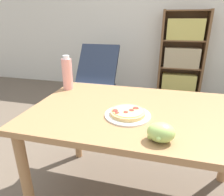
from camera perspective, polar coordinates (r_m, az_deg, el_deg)
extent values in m
cube|color=silver|center=(3.70, 14.07, 22.06)|extent=(8.00, 0.05, 2.60)
cube|color=#A37549|center=(1.22, 9.28, -4.12)|extent=(1.37, 0.84, 0.03)
cylinder|color=#A37549|center=(1.35, -23.24, -21.41)|extent=(0.06, 0.06, 0.69)
cylinder|color=#A37549|center=(1.85, -10.03, -7.45)|extent=(0.06, 0.06, 0.69)
cylinder|color=white|center=(1.13, 4.49, -4.89)|extent=(0.26, 0.26, 0.01)
cylinder|color=#DBB26B|center=(1.12, 4.51, -4.20)|extent=(0.20, 0.20, 0.02)
cylinder|color=#EACC7A|center=(1.12, 4.53, -3.65)|extent=(0.17, 0.17, 0.00)
cylinder|color=#A83328|center=(1.09, 3.95, -4.00)|extent=(0.03, 0.03, 0.00)
cylinder|color=#A83328|center=(1.12, 5.61, -3.44)|extent=(0.03, 0.03, 0.00)
cylinder|color=#A83328|center=(1.15, 6.81, -2.85)|extent=(0.03, 0.03, 0.00)
cylinder|color=#A83328|center=(1.08, 1.44, -4.21)|extent=(0.02, 0.02, 0.00)
cylinder|color=#A83328|center=(1.11, 0.89, -3.55)|extent=(0.03, 0.03, 0.00)
ellipsoid|color=#A8CC66|center=(0.91, 13.83, -9.49)|extent=(0.12, 0.10, 0.09)
sphere|color=#A8CC66|center=(0.88, 14.77, -9.78)|extent=(0.03, 0.03, 0.03)
sphere|color=#A8CC66|center=(0.91, 11.55, -9.13)|extent=(0.02, 0.02, 0.02)
sphere|color=#A8CC66|center=(0.88, 13.19, -11.28)|extent=(0.02, 0.02, 0.02)
sphere|color=#A8CC66|center=(0.92, 10.83, -10.73)|extent=(0.03, 0.03, 0.03)
sphere|color=#A8CC66|center=(0.91, 15.14, -8.74)|extent=(0.02, 0.02, 0.02)
sphere|color=#A8CC66|center=(0.89, 13.08, -9.53)|extent=(0.03, 0.03, 0.03)
cylinder|color=pink|center=(1.57, -12.63, 6.64)|extent=(0.08, 0.08, 0.23)
cylinder|color=white|center=(1.54, -13.03, 11.30)|extent=(0.05, 0.05, 0.03)
cube|color=slate|center=(2.99, -5.16, -1.78)|extent=(0.54, 0.55, 0.10)
cube|color=#2D384C|center=(2.81, -5.91, 3.41)|extent=(0.59, 0.50, 0.14)
cube|color=#2D384C|center=(3.02, -4.10, 9.55)|extent=(0.59, 0.41, 0.55)
cube|color=brown|center=(3.58, 13.80, 12.26)|extent=(0.04, 0.27, 1.38)
cube|color=brown|center=(3.63, 24.75, 11.07)|extent=(0.04, 0.27, 1.38)
cube|color=brown|center=(3.72, 19.20, 12.02)|extent=(0.72, 0.01, 1.38)
cube|color=brown|center=(3.75, 18.09, 1.64)|extent=(0.64, 0.25, 0.02)
cube|color=#CCBC5B|center=(3.68, 18.41, 4.03)|extent=(0.56, 0.19, 0.32)
cube|color=brown|center=(3.63, 18.90, 8.26)|extent=(0.64, 0.25, 0.02)
cube|color=tan|center=(3.58, 19.25, 10.84)|extent=(0.56, 0.19, 0.32)
cube|color=brown|center=(3.56, 19.78, 15.22)|extent=(0.64, 0.25, 0.02)
cube|color=#CCBC5B|center=(3.53, 20.17, 17.92)|extent=(0.56, 0.19, 0.32)
cube|color=brown|center=(3.55, 20.75, 22.34)|extent=(0.64, 0.25, 0.02)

